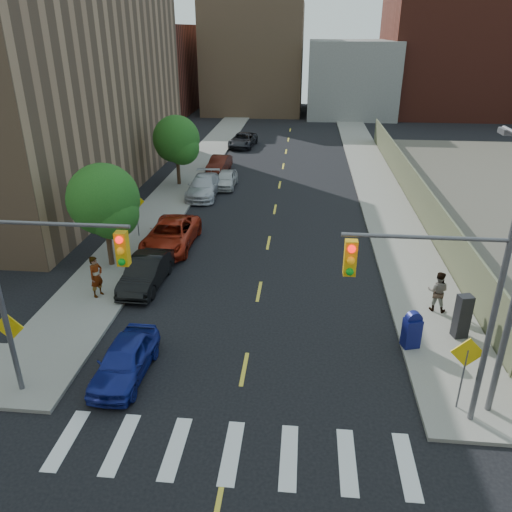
% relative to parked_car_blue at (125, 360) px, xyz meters
% --- Properties ---
extents(sidewalk_nw, '(3.50, 73.00, 0.15)m').
position_rel_parked_car_blue_xyz_m(sidewalk_nw, '(-3.55, 34.28, -0.61)').
color(sidewalk_nw, gray).
rests_on(sidewalk_nw, ground).
extents(sidewalk_ne, '(3.50, 73.00, 0.15)m').
position_rel_parked_car_blue_xyz_m(sidewalk_ne, '(11.95, 34.28, -0.61)').
color(sidewalk_ne, gray).
rests_on(sidewalk_ne, ground).
extents(fence_north, '(0.12, 44.00, 2.50)m').
position_rel_parked_car_blue_xyz_m(fence_north, '(13.80, 20.78, 0.57)').
color(fence_north, '#5A5F42').
rests_on(fence_north, ground).
extents(bg_bldg_west, '(14.00, 18.00, 12.00)m').
position_rel_parked_car_blue_xyz_m(bg_bldg_west, '(-17.80, 62.78, 5.32)').
color(bg_bldg_west, '#592319').
rests_on(bg_bldg_west, ground).
extents(bg_bldg_midwest, '(14.00, 16.00, 15.00)m').
position_rel_parked_car_blue_xyz_m(bg_bldg_midwest, '(-1.80, 64.78, 6.82)').
color(bg_bldg_midwest, '#8C6B4C').
rests_on(bg_bldg_midwest, ground).
extents(bg_bldg_center, '(12.00, 16.00, 10.00)m').
position_rel_parked_car_blue_xyz_m(bg_bldg_center, '(12.20, 62.78, 4.32)').
color(bg_bldg_center, gray).
rests_on(bg_bldg_center, ground).
extents(bg_bldg_east, '(18.00, 18.00, 16.00)m').
position_rel_parked_car_blue_xyz_m(bg_bldg_east, '(26.20, 64.78, 7.32)').
color(bg_bldg_east, '#592319').
rests_on(bg_bldg_east, ground).
extents(signal_nw, '(4.59, 0.30, 7.00)m').
position_rel_parked_car_blue_xyz_m(signal_nw, '(-1.78, -1.22, 3.84)').
color(signal_nw, '#59595E').
rests_on(signal_nw, ground).
extents(signal_ne, '(4.59, 0.30, 7.00)m').
position_rel_parked_car_blue_xyz_m(signal_ne, '(10.18, -1.22, 3.84)').
color(signal_ne, '#59595E').
rests_on(signal_ne, ground).
extents(warn_sign_nw, '(1.06, 0.06, 2.83)m').
position_rel_parked_car_blue_xyz_m(warn_sign_nw, '(-3.60, -0.72, 1.31)').
color(warn_sign_nw, '#59595E').
rests_on(warn_sign_nw, ground).
extents(warn_sign_ne, '(1.06, 0.06, 2.83)m').
position_rel_parked_car_blue_xyz_m(warn_sign_ne, '(11.40, -0.72, 1.31)').
color(warn_sign_ne, '#59595E').
rests_on(warn_sign_ne, ground).
extents(warn_sign_midwest, '(1.06, 0.06, 2.83)m').
position_rel_parked_car_blue_xyz_m(warn_sign_midwest, '(-3.60, 12.78, 1.31)').
color(warn_sign_midwest, '#59595E').
rests_on(warn_sign_midwest, ground).
extents(tree_west_near, '(3.66, 3.64, 5.52)m').
position_rel_parked_car_blue_xyz_m(tree_west_near, '(-3.80, 8.83, 2.79)').
color(tree_west_near, '#332114').
rests_on(tree_west_near, ground).
extents(tree_west_far, '(3.66, 3.64, 5.52)m').
position_rel_parked_car_blue_xyz_m(tree_west_far, '(-3.80, 23.83, 2.79)').
color(tree_west_far, '#332114').
rests_on(tree_west_far, ground).
extents(parked_car_blue, '(1.74, 4.07, 1.37)m').
position_rel_parked_car_blue_xyz_m(parked_car_blue, '(0.00, 0.00, 0.00)').
color(parked_car_blue, navy).
rests_on(parked_car_blue, ground).
extents(parked_car_black, '(1.71, 4.51, 1.47)m').
position_rel_parked_car_blue_xyz_m(parked_car_black, '(-1.30, 6.85, 0.05)').
color(parked_car_black, black).
rests_on(parked_car_black, ground).
extents(parked_car_red, '(2.64, 5.59, 1.54)m').
position_rel_parked_car_blue_xyz_m(parked_car_red, '(-1.30, 11.59, 0.09)').
color(parked_car_red, '#A02310').
rests_on(parked_car_red, ground).
extents(parked_car_silver, '(2.27, 5.30, 1.52)m').
position_rel_parked_car_blue_xyz_m(parked_car_silver, '(-1.30, 21.24, 0.08)').
color(parked_car_silver, '#B3B5BB').
rests_on(parked_car_silver, ground).
extents(parked_car_white, '(1.62, 3.92, 1.33)m').
position_rel_parked_car_blue_xyz_m(parked_car_white, '(0.00, 23.73, -0.02)').
color(parked_car_white, '#BEBEBE').
rests_on(parked_car_white, ground).
extents(parked_car_maroon, '(1.83, 4.25, 1.36)m').
position_rel_parked_car_blue_xyz_m(parked_car_maroon, '(-1.30, 28.29, -0.00)').
color(parked_car_maroon, '#46160E').
rests_on(parked_car_maroon, ground).
extents(parked_car_grey, '(2.86, 5.39, 1.44)m').
position_rel_parked_car_blue_xyz_m(parked_car_grey, '(-0.47, 38.58, 0.04)').
color(parked_car_grey, black).
rests_on(parked_car_grey, ground).
extents(mailbox, '(0.74, 0.64, 1.54)m').
position_rel_parked_car_blue_xyz_m(mailbox, '(10.50, 2.67, 0.21)').
color(mailbox, '#0E1457').
rests_on(mailbox, sidewalk_ne).
extents(payphone, '(0.65, 0.57, 1.85)m').
position_rel_parked_car_blue_xyz_m(payphone, '(12.60, 3.57, 0.39)').
color(payphone, black).
rests_on(payphone, sidewalk_ne).
extents(pedestrian_west, '(0.71, 0.85, 1.98)m').
position_rel_parked_car_blue_xyz_m(pedestrian_west, '(-3.17, 5.41, 0.45)').
color(pedestrian_west, gray).
rests_on(pedestrian_west, sidewalk_nw).
extents(pedestrian_east, '(1.07, 0.95, 1.85)m').
position_rel_parked_car_blue_xyz_m(pedestrian_east, '(12.11, 5.60, 0.39)').
color(pedestrian_east, gray).
rests_on(pedestrian_east, sidewalk_ne).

